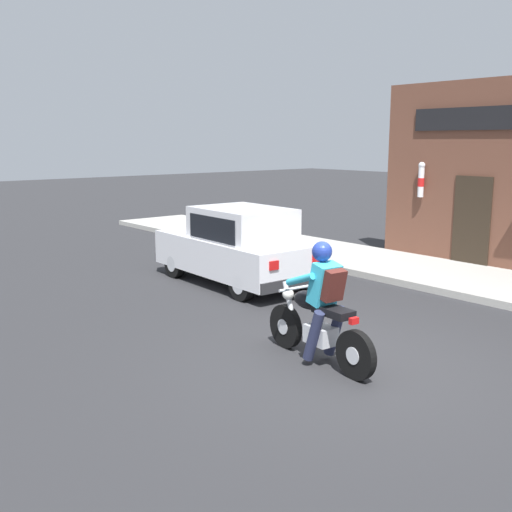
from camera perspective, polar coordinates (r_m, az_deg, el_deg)
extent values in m
plane|color=#2B2B2D|center=(8.09, 9.35, -10.03)|extent=(80.00, 80.00, 0.00)
cube|color=#ADAAA3|center=(13.83, 13.98, -1.09)|extent=(2.60, 22.00, 0.14)
cube|color=#2D2319|center=(14.30, 19.83, 2.96)|extent=(0.04, 0.90, 2.10)
cylinder|color=white|center=(14.85, 15.44, 6.78)|extent=(0.14, 0.14, 0.70)
cylinder|color=red|center=(14.85, 15.44, 6.78)|extent=(0.15, 0.15, 0.20)
sphere|color=silver|center=(14.83, 15.52, 8.33)|extent=(0.16, 0.16, 0.16)
cylinder|color=black|center=(8.47, 2.84, -6.69)|extent=(0.16, 0.63, 0.62)
cylinder|color=silver|center=(8.47, 2.84, -6.69)|extent=(0.14, 0.23, 0.22)
cylinder|color=black|center=(7.47, 9.47, -9.28)|extent=(0.16, 0.63, 0.62)
cylinder|color=silver|center=(7.47, 9.47, -9.28)|extent=(0.14, 0.23, 0.22)
cube|color=silver|center=(7.89, 6.19, -7.46)|extent=(0.32, 0.43, 0.24)
ellipsoid|color=black|center=(7.96, 5.07, -4.21)|extent=(0.35, 0.55, 0.24)
cube|color=black|center=(7.62, 7.38, -5.25)|extent=(0.31, 0.58, 0.10)
cylinder|color=silver|center=(8.30, 3.28, -4.79)|extent=(0.10, 0.33, 0.68)
cylinder|color=silver|center=(8.14, 3.82, -3.08)|extent=(0.56, 0.09, 0.04)
sphere|color=silver|center=(8.30, 3.08, -3.65)|extent=(0.16, 0.16, 0.16)
cylinder|color=silver|center=(7.75, 9.03, -8.67)|extent=(0.13, 0.56, 0.08)
cube|color=red|center=(7.37, 9.30, -6.11)|extent=(0.13, 0.07, 0.08)
cylinder|color=#282D4C|center=(7.72, 5.51, -7.57)|extent=(0.17, 0.36, 0.71)
cylinder|color=#282D4C|center=(7.95, 7.51, -7.07)|extent=(0.17, 0.36, 0.71)
cube|color=#33B2D1|center=(7.67, 6.54, -2.66)|extent=(0.37, 0.36, 0.57)
cylinder|color=#33B2D1|center=(7.71, 4.25, -2.23)|extent=(0.14, 0.53, 0.26)
cylinder|color=#33B2D1|center=(7.96, 6.49, -1.85)|extent=(0.14, 0.53, 0.26)
sphere|color=navy|center=(7.63, 6.31, 0.42)|extent=(0.26, 0.26, 0.26)
cube|color=#4C1E19|center=(7.55, 7.34, -2.74)|extent=(0.30, 0.27, 0.42)
cylinder|color=black|center=(12.85, -7.74, -0.72)|extent=(0.21, 0.61, 0.60)
cylinder|color=silver|center=(12.85, -7.74, -0.72)|extent=(0.21, 0.34, 0.33)
cylinder|color=black|center=(13.61, -2.50, 0.03)|extent=(0.21, 0.61, 0.60)
cylinder|color=silver|center=(13.61, -2.50, 0.03)|extent=(0.21, 0.34, 0.33)
cylinder|color=black|center=(10.88, -1.37, -2.74)|extent=(0.21, 0.61, 0.60)
cylinder|color=silver|center=(10.88, -1.37, -2.74)|extent=(0.21, 0.34, 0.33)
cylinder|color=black|center=(11.77, 4.28, -1.72)|extent=(0.21, 0.61, 0.60)
cylinder|color=silver|center=(11.77, 4.28, -1.72)|extent=(0.21, 0.34, 0.33)
cube|color=silver|center=(12.18, -2.01, 0.18)|extent=(1.80, 3.77, 0.70)
cube|color=silver|center=(11.88, -1.32, 3.03)|extent=(1.52, 1.96, 0.66)
cube|color=black|center=(12.59, -3.68, 3.23)|extent=(1.34, 0.41, 0.51)
cube|color=black|center=(11.47, -4.24, 2.62)|extent=(0.10, 1.52, 0.46)
cube|color=black|center=(12.32, 1.40, 3.22)|extent=(0.10, 1.52, 0.46)
cube|color=silver|center=(13.44, -8.42, 1.60)|extent=(0.24, 0.05, 0.14)
cube|color=red|center=(10.41, 1.71, -0.90)|extent=(0.20, 0.05, 0.16)
cube|color=silver|center=(13.96, -4.79, 2.02)|extent=(0.24, 0.05, 0.14)
cube|color=red|center=(11.07, 5.78, -0.23)|extent=(0.20, 0.05, 0.16)
cube|color=#28282B|center=(13.73, -6.47, 0.28)|extent=(1.61, 0.19, 0.20)
cube|color=#28282B|center=(10.84, 3.68, -2.55)|extent=(1.61, 0.19, 0.20)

